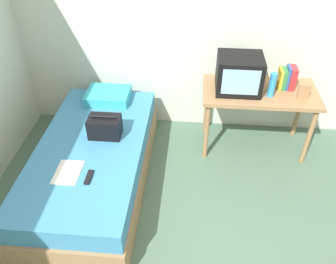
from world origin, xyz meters
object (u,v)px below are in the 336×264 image
at_px(remote_dark, 89,177).
at_px(picture_frame, 304,92).
at_px(water_bottle, 272,85).
at_px(magazine, 68,172).
at_px(tv, 239,74).
at_px(handbag, 105,127).
at_px(pillow, 108,96).
at_px(book_row, 287,78).
at_px(bed, 93,164).
at_px(desk, 259,98).

bearing_deg(remote_dark, picture_frame, 28.54).
relative_size(picture_frame, remote_dark, 0.93).
distance_m(water_bottle, magazine, 2.07).
relative_size(tv, remote_dark, 2.82).
height_order(magazine, remote_dark, remote_dark).
bearing_deg(remote_dark, handbag, 89.21).
bearing_deg(picture_frame, handbag, -166.51).
height_order(handbag, magazine, handbag).
bearing_deg(pillow, book_row, 0.71).
xyz_separation_m(bed, pillow, (0.00, 0.78, 0.30)).
xyz_separation_m(book_row, pillow, (-1.86, -0.02, -0.30)).
xyz_separation_m(picture_frame, pillow, (-2.00, 0.17, -0.26)).
distance_m(pillow, handbag, 0.63).
bearing_deg(water_bottle, bed, -159.72).
bearing_deg(water_bottle, pillow, 174.80).
bearing_deg(pillow, handbag, -79.63).
relative_size(picture_frame, magazine, 0.50).
height_order(desk, water_bottle, water_bottle).
bearing_deg(remote_dark, magazine, 166.46).
relative_size(desk, book_row, 4.93).
xyz_separation_m(desk, tv, (-0.24, -0.00, 0.27)).
bearing_deg(book_row, handbag, -159.83).
height_order(book_row, handbag, book_row).
bearing_deg(bed, remote_dark, -75.59).
bearing_deg(bed, desk, 24.09).
height_order(desk, pillow, desk).
height_order(pillow, magazine, pillow).
xyz_separation_m(tv, book_row, (0.49, 0.08, -0.07)).
relative_size(picture_frame, pillow, 0.31).
bearing_deg(magazine, pillow, 85.57).
bearing_deg(remote_dark, tv, 41.94).
bearing_deg(desk, water_bottle, -49.55).
xyz_separation_m(bed, handbag, (0.12, 0.16, 0.35)).
bearing_deg(magazine, bed, 76.80).
distance_m(water_bottle, book_row, 0.25).
xyz_separation_m(book_row, handbag, (-1.75, -0.64, -0.25)).
height_order(bed, remote_dark, remote_dark).
relative_size(pillow, magazine, 1.60).
height_order(desk, tv, tv).
xyz_separation_m(tv, picture_frame, (0.63, -0.11, -0.11)).
distance_m(tv, picture_frame, 0.65).
distance_m(bed, book_row, 2.11).
distance_m(desk, magazine, 2.02).
bearing_deg(magazine, water_bottle, 29.27).
height_order(picture_frame, magazine, picture_frame).
relative_size(desk, picture_frame, 7.99).
bearing_deg(book_row, magazine, -149.01).
height_order(book_row, magazine, book_row).
relative_size(pillow, remote_dark, 2.97).
bearing_deg(tv, water_bottle, -16.08).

